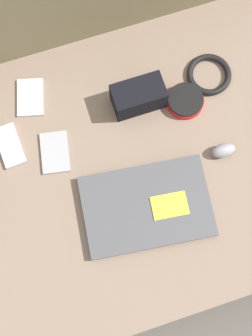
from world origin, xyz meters
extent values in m
plane|color=#4C4742|center=(0.00, 0.00, 0.00)|extent=(8.00, 8.00, 0.00)
cube|color=#7A6656|center=(0.00, 0.00, 0.06)|extent=(1.06, 0.79, 0.12)
cube|color=#47474C|center=(0.02, -0.11, 0.13)|extent=(0.34, 0.25, 0.02)
cube|color=yellow|center=(0.07, -0.13, 0.15)|extent=(0.10, 0.07, 0.00)
ellipsoid|color=gray|center=(0.25, -0.03, 0.14)|extent=(0.07, 0.04, 0.04)
cylinder|color=red|center=(0.21, 0.13, 0.13)|extent=(0.10, 0.10, 0.02)
cylinder|color=black|center=(0.21, 0.13, 0.14)|extent=(0.10, 0.10, 0.01)
cube|color=#B7B7BC|center=(-0.18, 0.27, 0.13)|extent=(0.09, 0.12, 0.01)
cube|color=#99999E|center=(-0.16, 0.10, 0.13)|extent=(0.09, 0.12, 0.01)
cube|color=#B7B7BC|center=(-0.27, 0.16, 0.13)|extent=(0.06, 0.12, 0.01)
cube|color=black|center=(0.09, 0.17, 0.16)|extent=(0.14, 0.08, 0.08)
torus|color=black|center=(0.30, 0.18, 0.13)|extent=(0.12, 0.12, 0.02)
camera|label=1|loc=(-0.09, -0.27, 1.31)|focal=50.00mm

